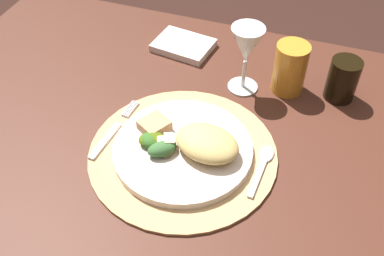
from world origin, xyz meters
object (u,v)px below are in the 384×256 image
Objects in this scene: dark_tumbler at (343,80)px; wine_glass at (247,48)px; fork at (112,132)px; spoon at (264,162)px; dining_table at (214,201)px; dinner_plate at (183,149)px; amber_tumbler at (290,68)px; napkin at (183,45)px.

wine_glass is at bearing -169.07° from dark_tumbler.
fork is at bearing -146.96° from dark_tumbler.
spoon is at bearing 4.06° from fork.
dining_table is 0.19m from dinner_plate.
wine_glass is 0.20m from dark_tumbler.
spoon is at bearing -89.52° from amber_tumbler.
amber_tumbler reaches higher than spoon.
dining_table is 10.15× the size of napkin.
amber_tumbler is (0.14, 0.24, 0.04)m from dinner_plate.
dinner_plate is at bearing -104.29° from wine_glass.
spoon is 1.40× the size of dark_tumbler.
dinner_plate is 0.24m from wine_glass.
spoon is (0.28, 0.02, -0.00)m from fork.
dinner_plate is 2.02× the size of spoon.
dinner_plate is (-0.05, -0.04, 0.18)m from dining_table.
dining_table is at bearing 171.00° from spoon.
dark_tumbler is (0.38, 0.25, 0.04)m from fork.
dark_tumbler is at bearing -8.59° from napkin.
wine_glass is (-0.09, 0.19, 0.09)m from spoon.
spoon is at bearing -48.35° from napkin.
napkin is at bearing 131.65° from spoon.
dark_tumbler is at bearing 46.01° from dinner_plate.
wine_glass reaches higher than napkin.
amber_tumbler reaches higher than dining_table.
spoon is 0.22m from amber_tumbler.
fork is at bearing -95.67° from napkin.
spoon is at bearing -9.00° from dining_table.
dark_tumbler is (0.19, 0.04, -0.06)m from wine_glass.
wine_glass is at bearing 89.50° from dining_table.
dining_table is at bearing -90.50° from wine_glass.
dinner_plate is 2.82× the size of dark_tumbler.
fork is at bearing -139.50° from amber_tumbler.
fork is at bearing -175.94° from spoon.
dinner_plate reaches higher than spoon.
amber_tumbler is 1.21× the size of dark_tumbler.
napkin is 0.36m from dark_tumbler.
napkin is (-0.25, 0.28, -0.00)m from spoon.
spoon is 0.23m from wine_glass.
fork is 0.37m from amber_tumbler.
spoon is 0.97× the size of napkin.
dining_table is 0.20m from spoon.
fork reaches higher than dining_table.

